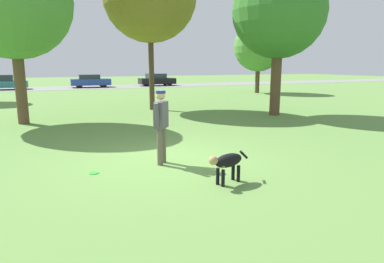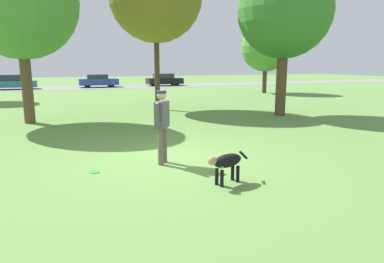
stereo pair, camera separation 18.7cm
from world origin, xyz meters
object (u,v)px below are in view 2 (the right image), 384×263
Objects in this scene: frisbee at (95,172)px; parked_car_blue at (98,81)px; tree_far_right at (266,47)px; dog at (226,162)px; tree_near_right at (285,11)px; person at (162,121)px; parked_car_black at (164,80)px; parked_car_teal at (11,82)px; tree_near_left at (19,1)px.

frisbee is 29.21m from parked_car_blue.
frisbee is 22.82m from tree_far_right.
tree_near_right is at bearing -148.45° from dog.
parked_car_blue is at bearing 35.04° from person.
parked_car_blue is at bearing 82.37° from frisbee.
tree_far_right is at bearing -141.89° from dog.
parked_car_teal is at bearing -178.83° from parked_car_black.
dog is 10.89m from tree_near_left.
tree_near_right is at bearing 31.64° from frisbee.
tree_near_right is (-6.56, -10.91, 0.86)m from tree_far_right.
tree_near_right is 1.49× the size of parked_car_teal.
tree_near_left is 21.76m from parked_car_teal.
tree_far_right is 23.38m from parked_car_teal.
parked_car_teal is at bearing 147.56° from tree_far_right.
parked_car_teal is at bearing 119.13° from tree_near_right.
parked_car_teal is (-4.12, 28.82, 0.65)m from frisbee.
parked_car_blue is (-11.57, 12.56, -3.03)m from tree_far_right.
tree_near_left is at bearing 62.47° from person.
tree_near_right is 1.70× the size of parked_car_black.
parked_car_black is (7.06, -0.03, -0.01)m from parked_car_blue.
person is at bearing 3.73° from frisbee.
person reaches higher than parked_car_teal.
parked_car_teal is (-13.01, 23.34, -3.89)m from tree_near_right.
frisbee is 11.39m from tree_near_right.
frisbee is at bearing 133.34° from person.
person is 0.43× the size of parked_car_blue.
parked_car_teal is at bearing -176.27° from parked_car_blue.
person is 30.30m from parked_car_black.
tree_far_right reaches higher than parked_car_blue.
person is 9.75m from tree_near_right.
tree_near_left is at bearing -83.43° from parked_car_teal.
tree_near_right is (6.61, 7.19, 4.11)m from dog.
parked_car_black is at bearing -121.63° from dog.
dog is 4.96× the size of frisbee.
parked_car_teal reaches higher than parked_car_black.
person reaches higher than parked_car_blue.
tree_near_left is 25.05m from parked_car_black.
tree_near_left is at bearing -83.25° from dog.
tree_near_right is at bearing -75.09° from parked_car_blue.
dog is 0.27× the size of parked_car_black.
parked_car_blue is at bearing -108.82° from dog.
parked_car_blue reaches higher than dog.
dog is 31.82m from parked_car_black.
tree_near_left reaches higher than dog.
tree_near_right is 1.67× the size of parked_car_blue.
parked_car_black is (9.37, 28.81, -0.37)m from person.
frisbee is 9.01m from tree_near_left.
tree_far_right is 12.76m from tree_near_right.
tree_far_right is at bearing -0.83° from person.
parked_car_black is at bearing 2.58° from parked_car_blue.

